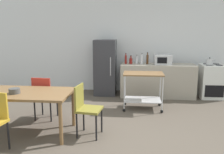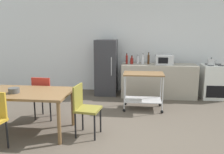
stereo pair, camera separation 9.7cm
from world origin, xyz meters
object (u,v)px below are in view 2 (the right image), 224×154
Objects in this scene: bottle_sparkling_water at (148,59)px; microwave at (164,60)px; bottle_sesame_oil at (138,60)px; chair_red at (44,95)px; kitchen_cart at (143,85)px; fruit_bowl at (14,90)px; bottle_soda at (143,60)px; dining_table at (28,96)px; stove_oven at (213,82)px; refrigerator at (106,67)px; bottle_vinegar at (132,61)px; bottle_wine at (127,59)px; kettle at (211,62)px; chair_olive at (84,106)px.

bottle_sparkling_water is 0.41m from microwave.
chair_red is at bearing -132.77° from bottle_sesame_oil.
kitchen_cart is at bearing -97.52° from bottle_sparkling_water.
bottle_soda is at bearing 50.91° from fruit_bowl.
dining_table is 0.67m from chair_red.
dining_table is 3.34m from bottle_soda.
chair_red is at bearing 75.00° from fruit_bowl.
bottle_sparkling_water is at bearing 82.48° from kitchen_cart.
stove_oven is 0.59× the size of refrigerator.
bottle_soda reaches higher than chair_red.
bottle_vinegar is 1.24× the size of fruit_bowl.
stove_oven is at bearing 0.56° from bottle_wine.
bottle_wine is at bearing 56.89° from fruit_bowl.
stove_oven is 4.95× the size of fruit_bowl.
chair_red is 2.31m from refrigerator.
bottle_vinegar is at bearing 56.57° from dining_table.
stove_oven is at bearing -1.22° from bottle_sesame_oil.
kettle is (1.90, -0.14, 0.00)m from bottle_sesame_oil.
bottle_sparkling_water is at bearing -179.54° from stove_oven.
kitchen_cart is (1.03, 1.51, 0.05)m from chair_olive.
refrigerator is at bearing 130.04° from kitchen_cart.
bottle_sesame_oil is (1.88, 2.03, 0.48)m from chair_red.
kettle is at bearing -2.97° from microwave.
microwave is at bearing -1.45° from bottle_soda.
kitchen_cart is at bearing -83.36° from bottle_sesame_oil.
chair_red is at bearing -157.01° from kitchen_cart.
refrigerator reaches higher than microwave.
stove_oven reaches higher than kitchen_cart.
bottle_soda is 0.62× the size of microwave.
chair_red reaches higher than dining_table.
refrigerator reaches higher than fruit_bowl.
microwave is 1.20m from kettle.
bottle_sesame_oil is (0.88, -0.04, 0.22)m from refrigerator.
fruit_bowl is at bearing -126.70° from bottle_sesame_oil.
bottle_soda is 0.56m from microwave.
bottle_wine is at bearing 179.21° from microwave.
stove_oven is 4.00× the size of bottle_vinegar.
dining_table is 2.54m from kitchen_cart.
bottle_wine is at bearing 58.59° from dining_table.
chair_red is 2.57m from bottle_wine.
fruit_bowl reaches higher than dining_table.
dining_table is 5.07× the size of bottle_wine.
chair_red is 3.27m from microwave.
chair_olive is 2.86m from bottle_soda.
refrigerator is 1.20m from bottle_sparkling_water.
bottle_soda reaches higher than bottle_sesame_oil.
dining_table is 3.70m from microwave.
refrigerator is at bearing 175.35° from bottle_sparkling_water.
refrigerator is at bearing 169.86° from bottle_wine.
microwave is (0.70, -0.08, 0.03)m from bottle_sesame_oil.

